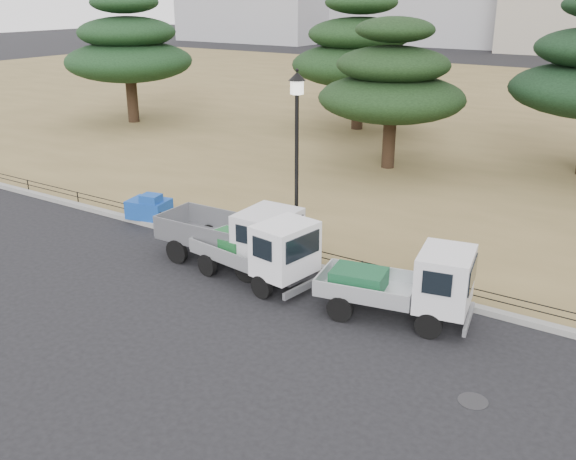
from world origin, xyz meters
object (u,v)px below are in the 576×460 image
Objects in this scene: truck_kei_front at (261,250)px; truck_kei_rear at (406,283)px; street_lamp at (297,135)px; truck_large at (235,232)px; tarp_pile at (149,208)px.

truck_kei_front reaches higher than truck_kei_rear.
truck_kei_front is at bearing -89.12° from street_lamp.
truck_kei_rear is at bearing -21.46° from street_lamp.
street_lamp reaches higher than truck_large.
truck_kei_rear is at bearing 10.88° from truck_kei_front.
street_lamp is (-4.25, 1.67, 2.85)m from truck_kei_rear.
truck_kei_front is at bearing -17.23° from tarp_pile.
truck_kei_rear is (5.51, -0.33, -0.08)m from truck_large.
truck_kei_front is 6.50m from tarp_pile.
truck_large is at bearing -15.90° from tarp_pile.
tarp_pile is at bearing 179.42° from street_lamp.
street_lamp is (1.26, 1.33, 2.77)m from truck_large.
truck_kei_rear is 0.72× the size of street_lamp.
truck_large is 1.11× the size of truck_kei_rear.
truck_large is 0.80× the size of street_lamp.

